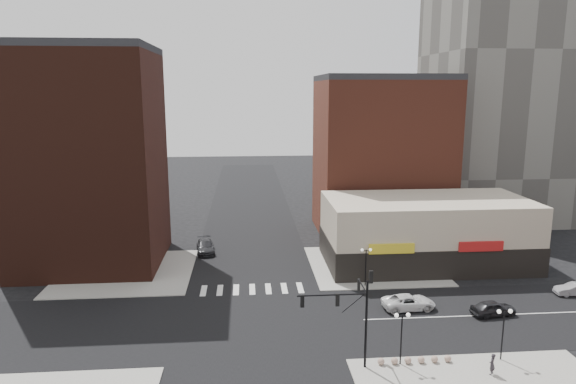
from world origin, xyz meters
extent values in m
plane|color=black|center=(0.00, 0.00, 0.00)|extent=(240.00, 240.00, 0.00)
cube|color=black|center=(0.00, 0.00, 0.01)|extent=(200.00, 14.00, 0.02)
cube|color=black|center=(0.00, 0.00, 0.01)|extent=(14.00, 200.00, 0.02)
cube|color=gray|center=(-14.50, 14.50, 0.06)|extent=(15.00, 15.00, 0.12)
cube|color=gray|center=(14.50, 14.50, 0.06)|extent=(15.00, 15.00, 0.12)
cube|color=#381911|center=(-19.00, 18.50, 12.50)|extent=(16.00, 15.00, 25.00)
cube|color=#381911|center=(-32.00, 34.00, 6.00)|extent=(20.00, 18.00, 12.00)
cube|color=brown|center=(19.00, 29.50, 11.00)|extent=(18.00, 15.00, 22.00)
cube|color=#B4A98F|center=(21.00, 15.00, 4.00)|extent=(24.00, 12.00, 8.00)
cube|color=black|center=(21.00, 15.00, 1.70)|extent=(24.20, 12.20, 3.40)
cylinder|color=black|center=(8.20, -8.20, 3.50)|extent=(0.18, 0.18, 7.00)
cylinder|color=black|center=(5.60, -8.20, 6.00)|extent=(5.20, 0.11, 0.11)
cylinder|color=black|center=(7.20, -8.20, 5.30)|extent=(1.72, 0.06, 1.46)
cylinder|color=black|center=(8.20, -6.70, 6.00)|extent=(0.11, 3.00, 0.11)
cube|color=black|center=(3.40, -8.20, 5.60)|extent=(0.28, 0.18, 0.95)
sphere|color=red|center=(3.40, -8.20, 5.90)|extent=(0.16, 0.16, 0.16)
cube|color=black|center=(6.00, -8.20, 5.60)|extent=(0.28, 0.18, 0.95)
sphere|color=red|center=(6.00, -8.20, 5.90)|extent=(0.16, 0.16, 0.16)
cube|color=black|center=(8.20, -5.40, 5.60)|extent=(0.18, 0.28, 0.95)
sphere|color=red|center=(8.20, -5.40, 5.90)|extent=(0.16, 0.16, 0.16)
cube|color=black|center=(8.45, -8.20, 7.30)|extent=(0.28, 0.18, 0.95)
sphere|color=red|center=(8.45, -8.20, 7.60)|extent=(0.16, 0.16, 0.16)
cylinder|color=black|center=(11.00, -8.00, 2.12)|extent=(0.11, 0.11, 4.00)
cylinder|color=black|center=(11.00, -8.00, 4.02)|extent=(0.90, 0.06, 0.06)
sphere|color=white|center=(10.55, -8.00, 4.12)|extent=(0.32, 0.32, 0.32)
sphere|color=white|center=(11.45, -8.00, 4.12)|extent=(0.32, 0.32, 0.32)
cylinder|color=black|center=(19.00, -8.00, 2.12)|extent=(0.11, 0.11, 4.00)
cylinder|color=black|center=(19.00, -8.00, 4.02)|extent=(0.90, 0.06, 0.06)
sphere|color=white|center=(18.55, -8.00, 4.12)|extent=(0.32, 0.32, 0.32)
sphere|color=white|center=(19.45, -8.00, 4.12)|extent=(0.32, 0.32, 0.32)
cylinder|color=black|center=(12.00, 8.00, 2.12)|extent=(0.11, 0.11, 4.00)
cylinder|color=black|center=(12.00, 8.00, 4.02)|extent=(0.90, 0.06, 0.06)
sphere|color=white|center=(11.55, 8.00, 4.12)|extent=(0.32, 0.32, 0.32)
sphere|color=white|center=(12.45, 8.00, 4.12)|extent=(0.32, 0.32, 0.32)
sphere|color=gray|center=(9.50, -8.00, 0.38)|extent=(0.53, 0.53, 0.53)
sphere|color=gray|center=(10.55, -8.00, 0.38)|extent=(0.53, 0.53, 0.53)
sphere|color=gray|center=(11.60, -8.00, 0.38)|extent=(0.53, 0.53, 0.53)
sphere|color=gray|center=(12.65, -8.00, 0.38)|extent=(0.53, 0.53, 0.53)
sphere|color=gray|center=(13.70, -8.00, 0.38)|extent=(0.53, 0.53, 0.53)
sphere|color=gray|center=(14.75, -8.00, 0.38)|extent=(0.53, 0.53, 0.53)
imported|color=silver|center=(14.85, 2.02, 0.71)|extent=(5.27, 2.73, 1.42)
imported|color=black|center=(22.28, -0.03, 0.71)|extent=(4.38, 2.24, 1.43)
imported|color=#949398|center=(32.87, 3.92, 0.63)|extent=(3.94, 1.63, 1.27)
imported|color=black|center=(-5.99, 21.37, 0.78)|extent=(2.82, 5.58, 1.55)
imported|color=#2B272D|center=(17.28, -10.00, 0.94)|extent=(0.70, 0.70, 1.64)
camera|label=1|loc=(-0.52, -43.13, 20.73)|focal=32.00mm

